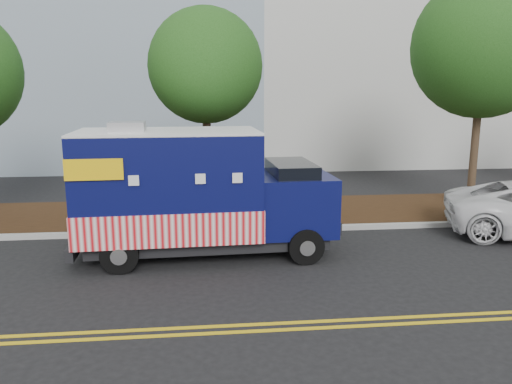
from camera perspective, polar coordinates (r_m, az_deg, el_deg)
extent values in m
plane|color=black|center=(13.35, -1.50, -6.36)|extent=(120.00, 120.00, 0.00)
cube|color=#9E9E99|center=(14.67, -1.93, -4.40)|extent=(120.00, 0.18, 0.15)
cube|color=black|center=(16.69, -2.44, -2.41)|extent=(120.00, 4.00, 0.15)
cube|color=gold|center=(9.24, 0.74, -14.86)|extent=(120.00, 0.10, 0.01)
cube|color=gold|center=(9.02, 0.93, -15.57)|extent=(120.00, 0.10, 0.01)
cylinder|color=#38281C|center=(16.07, -5.58, 3.91)|extent=(0.26, 0.26, 3.95)
sphere|color=#1C4914|center=(15.94, -5.79, 14.16)|extent=(3.55, 3.55, 3.55)
cylinder|color=#38281C|center=(18.46, 23.69, 4.57)|extent=(0.26, 0.26, 4.33)
sphere|color=#1C4914|center=(18.40, 24.56, 14.87)|extent=(4.62, 4.62, 4.62)
cube|color=#473828|center=(15.02, -18.57, -0.21)|extent=(0.06, 0.06, 2.40)
cube|color=black|center=(12.78, -5.46, -5.20)|extent=(5.88, 2.20, 0.29)
cube|color=#090D42|center=(12.43, -9.89, 0.99)|extent=(4.45, 2.56, 2.49)
cube|color=red|center=(12.62, -9.75, -2.94)|extent=(4.49, 2.62, 0.78)
cube|color=white|center=(12.27, -10.10, 6.81)|extent=(4.45, 2.56, 0.06)
cube|color=#B7B7BA|center=(12.32, -14.49, 7.27)|extent=(0.86, 0.86, 0.23)
cube|color=#090D42|center=(12.84, 4.22, -1.13)|extent=(1.95, 2.30, 1.45)
cube|color=black|center=(12.69, 4.03, 1.92)|extent=(1.12, 2.06, 0.67)
cube|color=black|center=(13.19, 8.24, -3.05)|extent=(0.17, 2.08, 0.31)
cube|color=black|center=(13.02, -19.56, -5.38)|extent=(0.28, 2.34, 0.29)
cube|color=#B7B7BA|center=(12.68, -19.87, 0.91)|extent=(0.12, 1.87, 1.97)
cube|color=#B7B7BA|center=(13.64, -8.46, 2.19)|extent=(1.87, 0.12, 1.14)
cube|color=yellow|center=(11.28, -18.07, 2.44)|extent=(1.24, 0.07, 0.47)
cube|color=yellow|center=(13.70, -16.37, 4.08)|extent=(1.24, 0.07, 0.47)
cylinder|color=black|center=(12.09, 5.72, -6.19)|extent=(0.88, 0.32, 0.87)
cylinder|color=black|center=(14.07, 3.65, -3.59)|extent=(0.88, 0.32, 0.87)
cylinder|color=black|center=(11.86, -15.33, -6.93)|extent=(0.88, 0.32, 0.87)
cylinder|color=black|center=(13.87, -14.30, -4.17)|extent=(0.88, 0.32, 0.87)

